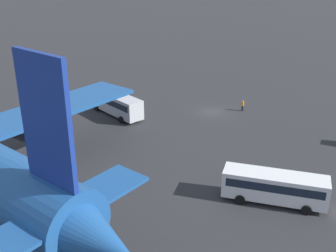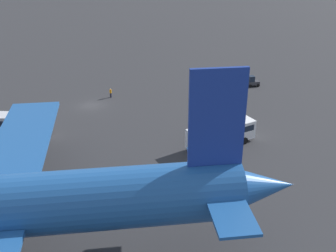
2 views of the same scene
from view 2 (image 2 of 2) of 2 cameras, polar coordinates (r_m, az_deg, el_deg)
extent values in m
plane|color=#2D2D30|center=(75.38, -10.36, 2.75)|extent=(600.00, 600.00, 0.00)
cone|color=#1E5193|center=(39.38, 11.89, -8.12)|extent=(8.28, 6.90, 4.90)
cube|color=#1E5193|center=(50.82, -19.18, -1.87)|extent=(12.88, 22.79, 0.44)
cube|color=navy|center=(34.88, 6.66, 1.01)|extent=(4.64, 1.86, 8.72)
cube|color=#1E5193|center=(38.13, 6.87, -7.94)|extent=(7.68, 14.49, 0.28)
cylinder|color=#38383D|center=(49.11, -21.19, -5.48)|extent=(6.38, 4.67, 3.00)
cylinder|color=#38383D|center=(44.56, -20.67, -12.69)|extent=(0.50, 0.50, 4.36)
cylinder|color=black|center=(45.60, -20.33, -14.41)|extent=(1.01, 0.76, 0.90)
cube|color=silver|center=(66.91, -20.35, 0.30)|extent=(10.83, 7.47, 2.90)
cube|color=#192333|center=(66.71, -20.42, 0.70)|extent=(10.08, 7.10, 0.93)
cylinder|color=black|center=(65.12, -17.85, -1.37)|extent=(1.02, 0.74, 1.00)
cylinder|color=black|center=(67.46, -17.12, -0.32)|extent=(1.02, 0.74, 1.00)
cube|color=white|center=(60.31, 7.23, -1.05)|extent=(10.56, 3.33, 2.75)
cube|color=#192333|center=(60.10, 7.26, -0.64)|extent=(9.73, 3.32, 0.88)
cylinder|color=black|center=(58.20, 5.41, -3.46)|extent=(1.02, 0.36, 1.00)
cylinder|color=black|center=(60.25, 3.89, -2.34)|extent=(1.02, 0.36, 1.00)
cylinder|color=black|center=(61.77, 10.35, -1.99)|extent=(1.02, 0.36, 1.00)
cylinder|color=black|center=(63.69, 8.76, -0.99)|extent=(1.02, 0.36, 1.00)
cube|color=#333338|center=(84.98, 11.43, 5.75)|extent=(2.64, 1.83, 0.70)
cube|color=#192333|center=(84.53, 11.22, 6.31)|extent=(1.32, 1.39, 1.10)
cylinder|color=black|center=(84.17, 11.07, 5.34)|extent=(0.63, 0.35, 0.60)
cylinder|color=black|center=(85.38, 10.71, 5.66)|extent=(0.63, 0.35, 0.60)
cylinder|color=black|center=(84.84, 12.12, 5.40)|extent=(0.63, 0.35, 0.60)
cylinder|color=black|center=(86.03, 11.74, 5.72)|extent=(0.63, 0.35, 0.60)
cylinder|color=#1E1E2D|center=(78.36, -7.76, 4.16)|extent=(0.32, 0.32, 0.85)
cylinder|color=orange|center=(78.09, -7.79, 4.68)|extent=(0.38, 0.38, 0.65)
sphere|color=tan|center=(77.94, -7.81, 4.98)|extent=(0.24, 0.24, 0.24)
cube|color=#38383D|center=(81.58, 9.19, 4.92)|extent=(2.12, 1.82, 0.10)
cube|color=silver|center=(81.30, 9.23, 5.48)|extent=(2.01, 1.74, 1.60)
cylinder|color=black|center=(80.78, 8.94, 4.56)|extent=(0.37, 0.15, 0.36)
cylinder|color=black|center=(81.81, 8.49, 4.86)|extent=(0.37, 0.15, 0.36)
cylinder|color=black|center=(81.53, 9.86, 4.68)|extent=(0.37, 0.15, 0.36)
cylinder|color=black|center=(82.55, 9.41, 4.98)|extent=(0.37, 0.15, 0.36)
cube|color=#38383D|center=(80.38, 7.13, 4.74)|extent=(2.12, 1.82, 0.10)
cube|color=orange|center=(80.08, 7.17, 5.31)|extent=(2.01, 1.74, 1.60)
cylinder|color=black|center=(79.59, 6.86, 4.36)|extent=(0.37, 0.15, 0.36)
cylinder|color=black|center=(80.63, 6.43, 4.67)|extent=(0.37, 0.15, 0.36)
cylinder|color=black|center=(80.29, 7.82, 4.50)|extent=(0.37, 0.15, 0.36)
cylinder|color=black|center=(81.33, 7.38, 4.80)|extent=(0.37, 0.15, 0.36)
cube|color=#38383D|center=(78.29, 5.49, 4.25)|extent=(2.12, 1.82, 0.10)
cube|color=#33569E|center=(77.99, 5.51, 4.83)|extent=(2.01, 1.74, 1.60)
cylinder|color=black|center=(77.52, 5.19, 3.86)|extent=(0.37, 0.15, 0.36)
cylinder|color=black|center=(78.58, 4.77, 4.18)|extent=(0.37, 0.15, 0.36)
cylinder|color=black|center=(78.18, 6.19, 4.01)|extent=(0.37, 0.15, 0.36)
cylinder|color=black|center=(79.23, 5.76, 4.32)|extent=(0.37, 0.15, 0.36)
camera|label=1|loc=(33.90, 52.75, 8.16)|focal=45.00mm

